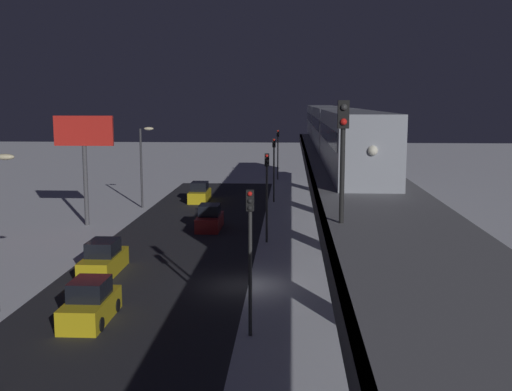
{
  "coord_description": "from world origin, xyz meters",
  "views": [
    {
      "loc": [
        -2.66,
        33.7,
        10.1
      ],
      "look_at": [
        0.29,
        -19.48,
        2.1
      ],
      "focal_mm": 44.46,
      "sensor_mm": 36.0,
      "label": 1
    }
  ],
  "objects_px": {
    "rail_signal": "(343,140)",
    "traffic_light_near": "(250,241)",
    "commercial_billboard": "(84,142)",
    "sedan_yellow": "(90,304)",
    "traffic_light_distant": "(278,147)",
    "sedan_yellow_2": "(104,260)",
    "traffic_light_far": "(274,160)",
    "sedan_yellow_3": "(200,194)",
    "traffic_light_mid": "(267,184)",
    "sedan_red": "(210,219)",
    "subway_train": "(332,126)"
  },
  "relations": [
    {
      "from": "traffic_light_far",
      "to": "traffic_light_distant",
      "type": "xyz_separation_m",
      "value": [
        0.0,
        -18.32,
        0.0
      ]
    },
    {
      "from": "subway_train",
      "to": "traffic_light_mid",
      "type": "xyz_separation_m",
      "value": [
        5.2,
        10.46,
        -3.69
      ]
    },
    {
      "from": "traffic_light_distant",
      "to": "traffic_light_near",
      "type": "bearing_deg",
      "value": 90.0
    },
    {
      "from": "rail_signal",
      "to": "traffic_light_distant",
      "type": "bearing_deg",
      "value": -86.82
    },
    {
      "from": "traffic_light_mid",
      "to": "traffic_light_distant",
      "type": "height_order",
      "value": "same"
    },
    {
      "from": "traffic_light_distant",
      "to": "sedan_red",
      "type": "bearing_deg",
      "value": 81.68
    },
    {
      "from": "sedan_yellow_2",
      "to": "sedan_yellow_3",
      "type": "xyz_separation_m",
      "value": [
        -1.8,
        -27.05,
        0.0
      ]
    },
    {
      "from": "traffic_light_mid",
      "to": "traffic_light_distant",
      "type": "distance_m",
      "value": 36.64
    },
    {
      "from": "sedan_red",
      "to": "traffic_light_distant",
      "type": "distance_m",
      "value": 32.68
    },
    {
      "from": "sedan_red",
      "to": "traffic_light_near",
      "type": "relative_size",
      "value": 0.68
    },
    {
      "from": "sedan_yellow",
      "to": "sedan_yellow_2",
      "type": "xyz_separation_m",
      "value": [
        1.8,
        -8.12,
        0.01
      ]
    },
    {
      "from": "rail_signal",
      "to": "traffic_light_near",
      "type": "height_order",
      "value": "rail_signal"
    },
    {
      "from": "sedan_yellow",
      "to": "sedan_yellow_3",
      "type": "distance_m",
      "value": 35.18
    },
    {
      "from": "rail_signal",
      "to": "sedan_yellow",
      "type": "relative_size",
      "value": 0.94
    },
    {
      "from": "rail_signal",
      "to": "traffic_light_near",
      "type": "distance_m",
      "value": 8.04
    },
    {
      "from": "traffic_light_far",
      "to": "traffic_light_mid",
      "type": "bearing_deg",
      "value": 90.0
    },
    {
      "from": "sedan_yellow",
      "to": "traffic_light_distant",
      "type": "height_order",
      "value": "traffic_light_distant"
    },
    {
      "from": "sedan_yellow_2",
      "to": "sedan_yellow_3",
      "type": "distance_m",
      "value": 27.11
    },
    {
      "from": "sedan_yellow_3",
      "to": "sedan_yellow",
      "type": "bearing_deg",
      "value": 90.0
    },
    {
      "from": "sedan_red",
      "to": "sedan_yellow_3",
      "type": "bearing_deg",
      "value": 101.44
    },
    {
      "from": "traffic_light_distant",
      "to": "commercial_billboard",
      "type": "distance_m",
      "value": 34.61
    },
    {
      "from": "sedan_red",
      "to": "traffic_light_far",
      "type": "bearing_deg",
      "value": 71.24
    },
    {
      "from": "subway_train",
      "to": "traffic_light_near",
      "type": "relative_size",
      "value": 8.67
    },
    {
      "from": "traffic_light_mid",
      "to": "commercial_billboard",
      "type": "bearing_deg",
      "value": -20.3
    },
    {
      "from": "sedan_red",
      "to": "traffic_light_far",
      "type": "xyz_separation_m",
      "value": [
        -4.7,
        -13.84,
        3.4
      ]
    },
    {
      "from": "sedan_yellow_2",
      "to": "sedan_yellow",
      "type": "bearing_deg",
      "value": 102.49
    },
    {
      "from": "sedan_yellow_2",
      "to": "traffic_light_mid",
      "type": "height_order",
      "value": "traffic_light_mid"
    },
    {
      "from": "sedan_yellow_2",
      "to": "commercial_billboard",
      "type": "bearing_deg",
      "value": -68.48
    },
    {
      "from": "traffic_light_mid",
      "to": "traffic_light_far",
      "type": "bearing_deg",
      "value": -90.0
    },
    {
      "from": "sedan_yellow",
      "to": "traffic_light_distant",
      "type": "relative_size",
      "value": 0.67
    },
    {
      "from": "sedan_yellow",
      "to": "traffic_light_near",
      "type": "xyz_separation_m",
      "value": [
        -7.5,
        1.46,
        3.41
      ]
    },
    {
      "from": "rail_signal",
      "to": "sedan_yellow_3",
      "type": "distance_m",
      "value": 44.38
    },
    {
      "from": "rail_signal",
      "to": "sedan_yellow",
      "type": "bearing_deg",
      "value": -33.11
    },
    {
      "from": "sedan_yellow",
      "to": "traffic_light_distant",
      "type": "distance_m",
      "value": 54.13
    },
    {
      "from": "traffic_light_far",
      "to": "traffic_light_distant",
      "type": "bearing_deg",
      "value": -90.0
    },
    {
      "from": "commercial_billboard",
      "to": "sedan_yellow_2",
      "type": "bearing_deg",
      "value": 111.52
    },
    {
      "from": "rail_signal",
      "to": "traffic_light_distant",
      "type": "relative_size",
      "value": 0.62
    },
    {
      "from": "rail_signal",
      "to": "traffic_light_near",
      "type": "xyz_separation_m",
      "value": [
        3.37,
        -5.63,
        -4.64
      ]
    },
    {
      "from": "sedan_red",
      "to": "commercial_billboard",
      "type": "distance_m",
      "value": 11.91
    },
    {
      "from": "subway_train",
      "to": "traffic_light_mid",
      "type": "height_order",
      "value": "subway_train"
    },
    {
      "from": "rail_signal",
      "to": "sedan_red",
      "type": "distance_m",
      "value": 30.63
    },
    {
      "from": "rail_signal",
      "to": "traffic_light_mid",
      "type": "height_order",
      "value": "rail_signal"
    },
    {
      "from": "sedan_yellow_2",
      "to": "commercial_billboard",
      "type": "xyz_separation_m",
      "value": [
        5.62,
        -14.26,
        6.03
      ]
    },
    {
      "from": "sedan_red",
      "to": "commercial_billboard",
      "type": "bearing_deg",
      "value": 174.21
    },
    {
      "from": "sedan_yellow_2",
      "to": "traffic_light_near",
      "type": "height_order",
      "value": "traffic_light_near"
    },
    {
      "from": "commercial_billboard",
      "to": "sedan_yellow",
      "type": "bearing_deg",
      "value": 108.35
    },
    {
      "from": "subway_train",
      "to": "sedan_yellow",
      "type": "distance_m",
      "value": 30.95
    },
    {
      "from": "sedan_yellow_2",
      "to": "traffic_light_far",
      "type": "relative_size",
      "value": 0.74
    },
    {
      "from": "sedan_yellow",
      "to": "traffic_light_distant",
      "type": "xyz_separation_m",
      "value": [
        -7.5,
        -53.5,
        3.41
      ]
    },
    {
      "from": "sedan_yellow_3",
      "to": "rail_signal",
      "type": "bearing_deg",
      "value": 104.42
    }
  ]
}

